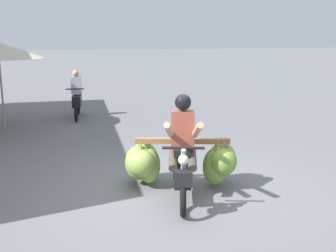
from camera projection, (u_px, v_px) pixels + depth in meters
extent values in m
plane|color=slate|center=(172.00, 190.00, 6.39)|extent=(120.00, 120.00, 0.00)
torus|color=black|center=(183.00, 197.00, 5.43)|extent=(0.21, 0.56, 0.56)
torus|color=black|center=(182.00, 168.00, 6.60)|extent=(0.21, 0.56, 0.56)
cube|color=black|center=(183.00, 181.00, 5.91)|extent=(0.37, 0.60, 0.08)
cube|color=black|center=(182.00, 161.00, 6.26)|extent=(0.42, 0.69, 0.36)
cube|color=black|center=(182.00, 149.00, 6.14)|extent=(0.40, 0.64, 0.10)
cylinder|color=gray|center=(183.00, 171.00, 5.42)|extent=(0.14, 0.29, 0.69)
cylinder|color=black|center=(183.00, 148.00, 5.30)|extent=(0.55, 0.17, 0.04)
sphere|color=silver|center=(183.00, 160.00, 5.26)|extent=(0.14, 0.14, 0.14)
cube|color=black|center=(183.00, 178.00, 5.27)|extent=(0.27, 0.21, 0.20)
cube|color=black|center=(183.00, 176.00, 5.37)|extent=(0.16, 0.30, 0.04)
cube|color=olive|center=(182.00, 141.00, 6.35)|extent=(1.48, 0.45, 0.08)
cube|color=olive|center=(182.00, 140.00, 6.53)|extent=(1.33, 0.40, 0.06)
ellipsoid|color=#8DB050|center=(139.00, 163.00, 6.55)|extent=(0.61, 0.59, 0.58)
cylinder|color=#998459|center=(139.00, 143.00, 6.47)|extent=(0.02, 0.02, 0.15)
ellipsoid|color=#8DB150|center=(225.00, 160.00, 6.50)|extent=(0.40, 0.38, 0.53)
cylinder|color=#998459|center=(226.00, 142.00, 6.44)|extent=(0.02, 0.02, 0.11)
ellipsoid|color=#83A645|center=(215.00, 167.00, 6.45)|extent=(0.49, 0.47, 0.62)
cylinder|color=#998459|center=(216.00, 145.00, 6.37)|extent=(0.02, 0.02, 0.16)
ellipsoid|color=#7DA140|center=(220.00, 156.00, 6.68)|extent=(0.43, 0.40, 0.45)
cylinder|color=#998459|center=(220.00, 141.00, 6.62)|extent=(0.02, 0.02, 0.15)
ellipsoid|color=#7DA140|center=(224.00, 162.00, 6.32)|extent=(0.45, 0.41, 0.44)
cylinder|color=#998459|center=(224.00, 146.00, 6.27)|extent=(0.02, 0.02, 0.13)
ellipsoid|color=#88AC4B|center=(144.00, 160.00, 6.73)|extent=(0.53, 0.50, 0.63)
cylinder|color=#998459|center=(144.00, 140.00, 6.65)|extent=(0.02, 0.02, 0.14)
ellipsoid|color=#8DB04F|center=(141.00, 163.00, 6.36)|extent=(0.59, 0.56, 0.44)
cylinder|color=#998459|center=(141.00, 146.00, 6.30)|extent=(0.02, 0.02, 0.16)
ellipsoid|color=#89AC4B|center=(149.00, 165.00, 6.47)|extent=(0.38, 0.34, 0.59)
cylinder|color=#998459|center=(149.00, 145.00, 6.39)|extent=(0.02, 0.02, 0.16)
cube|color=#994738|center=(183.00, 129.00, 5.94)|extent=(0.38, 0.29, 0.56)
sphere|color=black|center=(183.00, 102.00, 5.83)|extent=(0.24, 0.24, 0.24)
cylinder|color=tan|center=(197.00, 131.00, 5.59)|extent=(0.21, 0.72, 0.39)
cylinder|color=tan|center=(169.00, 130.00, 5.60)|extent=(0.31, 0.71, 0.39)
cylinder|color=#4C4238|center=(192.00, 160.00, 5.92)|extent=(0.23, 0.46, 0.27)
cylinder|color=#4C4238|center=(173.00, 160.00, 5.93)|extent=(0.23, 0.46, 0.27)
torus|color=black|center=(76.00, 112.00, 11.36)|extent=(0.11, 0.52, 0.52)
torus|color=black|center=(78.00, 106.00, 12.42)|extent=(0.11, 0.52, 0.52)
cube|color=black|center=(77.00, 100.00, 11.94)|extent=(0.29, 0.91, 0.32)
cylinder|color=black|center=(75.00, 89.00, 11.26)|extent=(0.50, 0.06, 0.04)
cube|color=#B2B7C6|center=(76.00, 85.00, 11.85)|extent=(0.31, 0.22, 0.52)
sphere|color=tan|center=(76.00, 73.00, 11.76)|extent=(0.20, 0.20, 0.20)
cylinder|color=#99999E|center=(2.00, 92.00, 10.30)|extent=(0.05, 0.05, 1.93)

